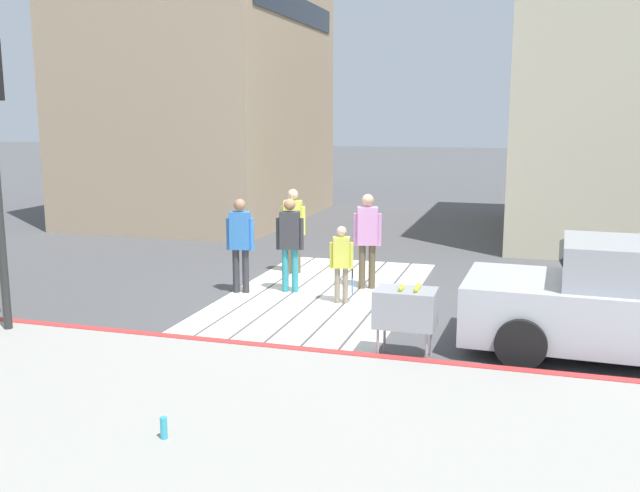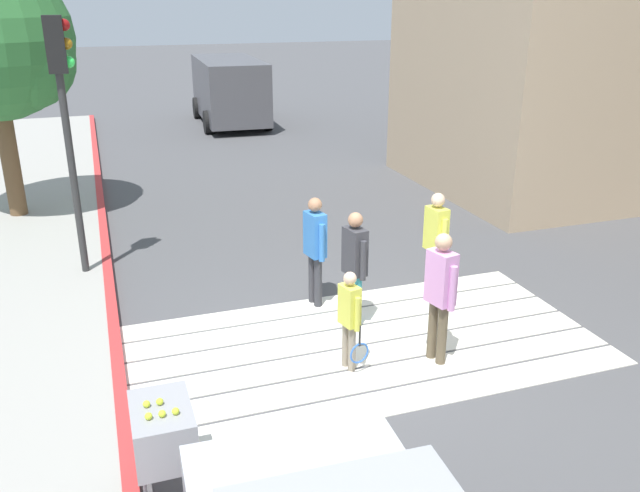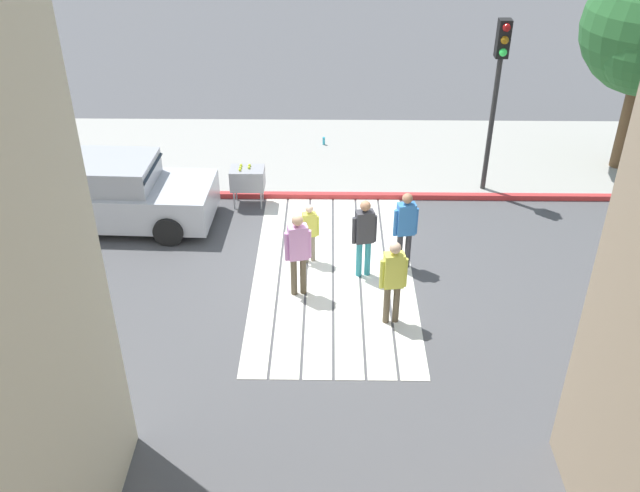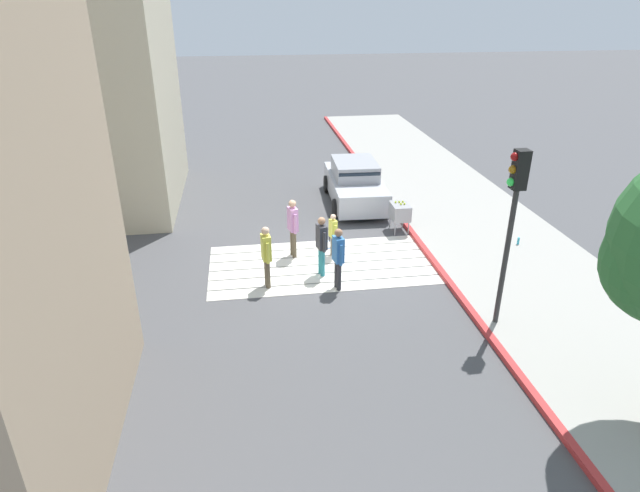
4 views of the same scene
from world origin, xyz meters
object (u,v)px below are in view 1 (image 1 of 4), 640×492
car_parked_near_curb (633,305)px  tennis_ball_cart (406,308)px  pedestrian_adult_side (240,239)px  pedestrian_child_with_racket (342,260)px  pedestrian_adult_trailing (290,238)px  pedestrian_teen_behind (293,225)px  water_bottle (164,428)px  pedestrian_adult_lead (367,234)px

car_parked_near_curb → tennis_ball_cart: car_parked_near_curb is taller
pedestrian_adult_side → pedestrian_child_with_racket: pedestrian_adult_side is taller
pedestrian_adult_trailing → pedestrian_teen_behind: pedestrian_teen_behind is taller
pedestrian_child_with_racket → water_bottle: bearing=177.5°
pedestrian_adult_trailing → pedestrian_teen_behind: size_ratio=1.00×
pedestrian_adult_trailing → pedestrian_child_with_racket: 1.24m
pedestrian_teen_behind → pedestrian_child_with_racket: (-2.02, -1.57, -0.25)m
pedestrian_adult_side → water_bottle: bearing=-164.1°
pedestrian_teen_behind → water_bottle: bearing=-170.4°
tennis_ball_cart → pedestrian_adult_trailing: pedestrian_adult_trailing is taller
pedestrian_adult_trailing → pedestrian_adult_side: size_ratio=1.00×
pedestrian_adult_lead → pedestrian_adult_trailing: size_ratio=1.03×
pedestrian_adult_lead → pedestrian_child_with_racket: size_ratio=1.32×
tennis_ball_cart → pedestrian_adult_lead: 3.89m
tennis_ball_cart → pedestrian_child_with_racket: (2.48, 1.53, 0.07)m
pedestrian_adult_trailing → pedestrian_child_with_racket: (-0.50, -1.11, -0.24)m
pedestrian_child_with_racket → car_parked_near_curb: bearing=-109.7°
car_parked_near_curb → pedestrian_adult_side: (1.77, 6.35, 0.27)m
pedestrian_adult_lead → pedestrian_teen_behind: 1.95m
pedestrian_adult_lead → pedestrian_teen_behind: pedestrian_adult_lead is taller
tennis_ball_cart → pedestrian_adult_lead: pedestrian_adult_lead is taller
car_parked_near_curb → pedestrian_adult_lead: 5.04m
pedestrian_teen_behind → pedestrian_child_with_racket: size_ratio=1.28×
tennis_ball_cart → pedestrian_adult_side: 4.39m
pedestrian_adult_side → pedestrian_adult_trailing: bearing=-69.9°
water_bottle → pedestrian_adult_lead: 6.97m
car_parked_near_curb → pedestrian_adult_trailing: (2.08, 5.51, 0.27)m
car_parked_near_curb → pedestrian_child_with_racket: bearing=70.3°
pedestrian_adult_lead → pedestrian_adult_trailing: 1.44m
water_bottle → pedestrian_adult_trailing: size_ratio=0.13×
car_parked_near_curb → pedestrian_teen_behind: bearing=58.9°
pedestrian_adult_side → pedestrian_adult_lead: bearing=-65.6°
tennis_ball_cart → water_bottle: 3.76m
car_parked_near_curb → pedestrian_adult_lead: (2.73, 4.23, 0.30)m
car_parked_near_curb → pedestrian_teen_behind: size_ratio=2.52×
pedestrian_teen_behind → pedestrian_adult_side: bearing=168.2°
tennis_ball_cart → pedestrian_teen_behind: size_ratio=0.59×
pedestrian_child_with_racket → pedestrian_adult_trailing: bearing=65.7°
car_parked_near_curb → pedestrian_adult_trailing: 5.90m
pedestrian_adult_lead → pedestrian_teen_behind: size_ratio=1.03×
water_bottle → pedestrian_adult_side: bearing=15.9°
water_bottle → pedestrian_teen_behind: (7.78, 1.32, 0.78)m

